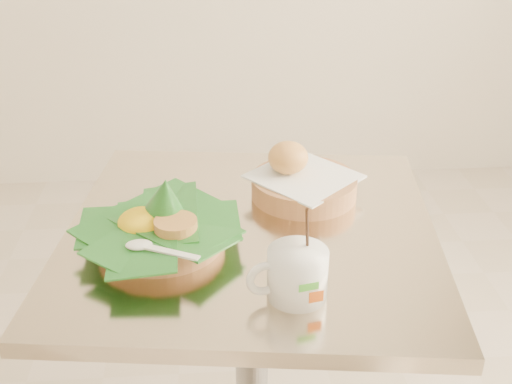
{
  "coord_description": "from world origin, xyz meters",
  "views": [
    {
      "loc": [
        0.12,
        -1.02,
        1.37
      ],
      "look_at": [
        0.2,
        0.04,
        0.82
      ],
      "focal_mm": 45.0,
      "sensor_mm": 36.0,
      "label": 1
    }
  ],
  "objects": [
    {
      "name": "rice_basket",
      "position": [
        0.02,
        -0.01,
        0.79
      ],
      "size": [
        0.29,
        0.29,
        0.15
      ],
      "rotation": [
        0.0,
        0.0,
        -0.14
      ],
      "color": "tan",
      "rests_on": "cafe_table"
    },
    {
      "name": "bread_basket",
      "position": [
        0.31,
        0.16,
        0.78
      ],
      "size": [
        0.26,
        0.26,
        0.11
      ],
      "rotation": [
        0.0,
        0.0,
        -0.03
      ],
      "color": "tan",
      "rests_on": "cafe_table"
    },
    {
      "name": "cafe_table",
      "position": [
        0.19,
        0.03,
        0.53
      ],
      "size": [
        0.78,
        0.78,
        0.75
      ],
      "rotation": [
        0.0,
        0.0,
        -0.13
      ],
      "color": "gray",
      "rests_on": "floor"
    },
    {
      "name": "coffee_mug",
      "position": [
        0.25,
        -0.19,
        0.79
      ],
      "size": [
        0.13,
        0.1,
        0.17
      ],
      "rotation": [
        0.0,
        0.0,
        0.22
      ],
      "color": "white",
      "rests_on": "cafe_table"
    }
  ]
}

